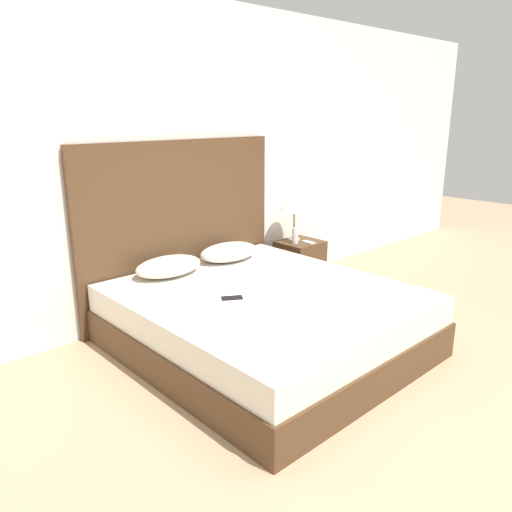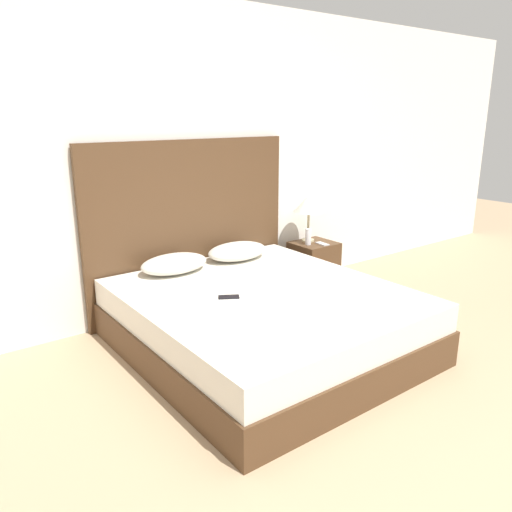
% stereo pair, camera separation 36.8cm
% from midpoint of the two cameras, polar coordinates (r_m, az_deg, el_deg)
% --- Properties ---
extents(ground_plane, '(16.00, 16.00, 0.00)m').
position_cam_midpoint_polar(ground_plane, '(3.01, 22.40, -21.10)').
color(ground_plane, tan).
extents(wall_back, '(10.00, 0.06, 2.70)m').
position_cam_midpoint_polar(wall_back, '(4.40, -7.28, 10.62)').
color(wall_back, white).
rests_on(wall_back, ground_plane).
extents(bed, '(1.89, 2.10, 0.47)m').
position_cam_midpoint_polar(bed, '(3.83, 3.72, -7.43)').
color(bed, '#4C331E').
rests_on(bed, ground_plane).
extents(headboard, '(1.99, 0.05, 1.54)m').
position_cam_midpoint_polar(headboard, '(4.49, -5.11, 3.29)').
color(headboard, '#4C331E').
rests_on(headboard, ground_plane).
extents(pillow_left, '(0.58, 0.37, 0.15)m').
position_cam_midpoint_polar(pillow_left, '(4.17, -6.85, -0.91)').
color(pillow_left, silver).
rests_on(pillow_left, bed).
extents(pillow_right, '(0.58, 0.37, 0.15)m').
position_cam_midpoint_polar(pillow_right, '(4.51, 0.18, 0.52)').
color(pillow_right, silver).
rests_on(pillow_right, bed).
extents(phone_on_bed, '(0.16, 0.14, 0.01)m').
position_cam_midpoint_polar(phone_on_bed, '(3.61, -0.20, -4.75)').
color(phone_on_bed, black).
rests_on(phone_on_bed, bed).
extents(nightstand, '(0.42, 0.39, 0.49)m').
position_cam_midpoint_polar(nightstand, '(5.19, 8.60, -1.09)').
color(nightstand, '#4C331E').
rests_on(nightstand, ground_plane).
extents(table_lamp, '(0.31, 0.31, 0.48)m').
position_cam_midpoint_polar(table_lamp, '(5.08, 8.15, 5.87)').
color(table_lamp, tan).
rests_on(table_lamp, nightstand).
extents(phone_on_nightstand, '(0.09, 0.16, 0.01)m').
position_cam_midpoint_polar(phone_on_nightstand, '(5.07, 9.65, 1.37)').
color(phone_on_nightstand, '#B7B7BC').
rests_on(phone_on_nightstand, nightstand).
extents(toiletry_bottle, '(0.06, 0.06, 0.16)m').
position_cam_midpoint_polar(toiletry_bottle, '(5.01, 8.09, 2.16)').
color(toiletry_bottle, silver).
rests_on(toiletry_bottle, nightstand).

